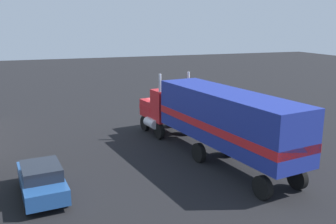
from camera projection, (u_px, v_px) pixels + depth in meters
name	position (u px, v px, depth m)	size (l,w,h in m)	color
ground_plane	(167.00, 128.00, 28.06)	(120.00, 120.00, 0.00)	black
lane_stripe_near	(229.00, 135.00, 26.26)	(4.40, 0.16, 0.01)	silver
lane_stripe_mid	(271.00, 138.00, 25.69)	(4.40, 0.16, 0.01)	silver
semi_truck	(214.00, 116.00, 21.31)	(14.38, 4.85, 4.50)	red
person_bystander	(229.00, 130.00, 24.32)	(0.36, 0.47, 1.63)	#2D3347
parked_car	(42.00, 180.00, 16.90)	(4.56, 2.24, 1.57)	#234C8C
motorcycle	(303.00, 155.00, 21.00)	(2.02, 0.80, 1.12)	black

